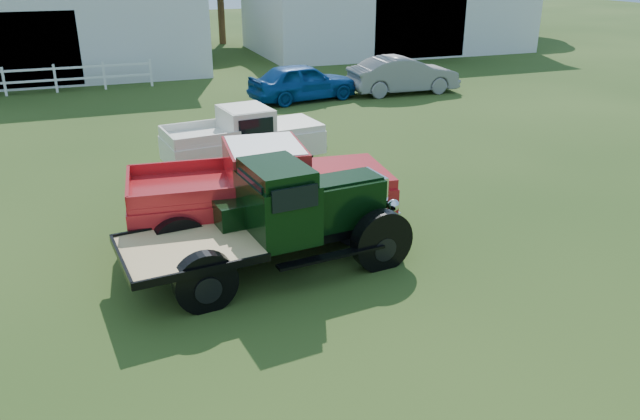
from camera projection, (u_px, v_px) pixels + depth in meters
name	position (u px, v px, depth m)	size (l,w,h in m)	color
ground	(333.00, 289.00, 11.19)	(120.00, 120.00, 0.00)	#213A12
shed_left	(7.00, 14.00, 30.44)	(18.80, 10.20, 5.60)	silver
shed_right	(386.00, 6.00, 38.08)	(16.80, 9.20, 5.20)	silver
vintage_flatbed	(273.00, 219.00, 11.51)	(5.26, 2.08, 2.08)	black
red_pickup	(261.00, 191.00, 12.95)	(5.56, 2.14, 2.03)	#A8181C
white_pickup	(244.00, 138.00, 17.29)	(4.51, 1.75, 1.66)	silver
misc_car_blue	(303.00, 82.00, 25.25)	(1.78, 4.43, 1.51)	navy
misc_car_grey	(403.00, 75.00, 26.55)	(1.64, 4.69, 1.55)	slate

